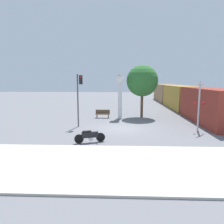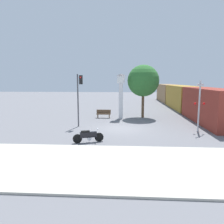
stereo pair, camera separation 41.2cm
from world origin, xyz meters
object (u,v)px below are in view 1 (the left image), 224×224
(freight_train, at_px, (179,97))
(bench, at_px, (103,114))
(traffic_light, at_px, (79,91))
(motorcycle, at_px, (90,136))
(clock_tower, at_px, (120,89))
(street_tree, at_px, (142,81))
(railroad_crossing_signal, at_px, (199,104))

(freight_train, xyz_separation_m, bench, (-10.82, -9.15, -1.21))
(freight_train, xyz_separation_m, traffic_light, (-12.50, -13.91, 1.53))
(motorcycle, xyz_separation_m, bench, (0.04, 9.83, 0.04))
(bench, bearing_deg, traffic_light, -109.44)
(motorcycle, relative_size, bench, 1.26)
(freight_train, bearing_deg, bench, -139.79)
(motorcycle, height_order, freight_train, freight_train)
(clock_tower, height_order, freight_train, clock_tower)
(street_tree, relative_size, bench, 3.69)
(traffic_light, height_order, railroad_crossing_signal, traffic_light)
(motorcycle, bearing_deg, bench, 70.24)
(clock_tower, distance_m, railroad_crossing_signal, 8.76)
(railroad_crossing_signal, relative_size, street_tree, 0.71)
(railroad_crossing_signal, bearing_deg, bench, 144.70)
(clock_tower, relative_size, bench, 3.06)
(bench, bearing_deg, railroad_crossing_signal, -35.30)
(street_tree, bearing_deg, motorcycle, -113.02)
(motorcycle, xyz_separation_m, street_tree, (4.44, 10.45, 3.68))
(traffic_light, relative_size, street_tree, 0.80)
(railroad_crossing_signal, bearing_deg, motorcycle, -155.73)
(railroad_crossing_signal, relative_size, bench, 2.62)
(clock_tower, height_order, railroad_crossing_signal, clock_tower)
(motorcycle, xyz_separation_m, traffic_light, (-1.65, 5.07, 2.79))
(freight_train, height_order, traffic_light, traffic_light)
(traffic_light, height_order, street_tree, street_tree)
(street_tree, distance_m, bench, 5.75)
(motorcycle, bearing_deg, freight_train, 40.67)
(railroad_crossing_signal, distance_m, bench, 10.53)
(traffic_light, bearing_deg, street_tree, 41.49)
(clock_tower, xyz_separation_m, traffic_light, (-3.62, -4.54, 0.02))
(bench, bearing_deg, street_tree, 8.06)
(freight_train, distance_m, bench, 14.22)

